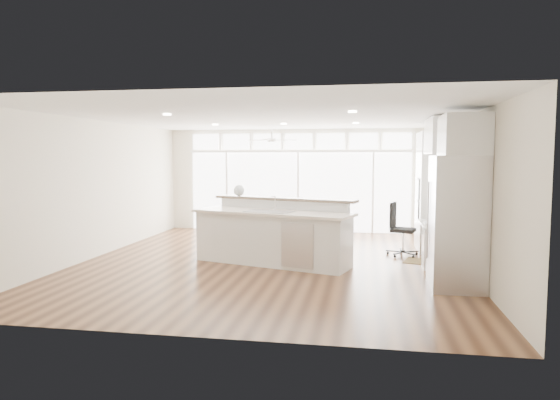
# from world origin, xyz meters

# --- Properties ---
(floor) EXTENTS (7.00, 8.00, 0.02)m
(floor) POSITION_xyz_m (0.00, 0.00, -0.01)
(floor) COLOR #402413
(floor) RESTS_ON ground
(ceiling) EXTENTS (7.00, 8.00, 0.02)m
(ceiling) POSITION_xyz_m (0.00, 0.00, 2.70)
(ceiling) COLOR white
(ceiling) RESTS_ON wall_back
(wall_back) EXTENTS (7.00, 0.04, 2.70)m
(wall_back) POSITION_xyz_m (0.00, 4.00, 1.35)
(wall_back) COLOR silver
(wall_back) RESTS_ON floor
(wall_front) EXTENTS (7.00, 0.04, 2.70)m
(wall_front) POSITION_xyz_m (0.00, -4.00, 1.35)
(wall_front) COLOR silver
(wall_front) RESTS_ON floor
(wall_left) EXTENTS (0.04, 8.00, 2.70)m
(wall_left) POSITION_xyz_m (-3.50, 0.00, 1.35)
(wall_left) COLOR silver
(wall_left) RESTS_ON floor
(wall_right) EXTENTS (0.04, 8.00, 2.70)m
(wall_right) POSITION_xyz_m (3.50, 0.00, 1.35)
(wall_right) COLOR silver
(wall_right) RESTS_ON floor
(glass_wall) EXTENTS (5.80, 0.06, 2.08)m
(glass_wall) POSITION_xyz_m (0.00, 3.94, 1.05)
(glass_wall) COLOR white
(glass_wall) RESTS_ON wall_back
(transom_row) EXTENTS (5.90, 0.06, 0.40)m
(transom_row) POSITION_xyz_m (0.00, 3.94, 2.38)
(transom_row) COLOR white
(transom_row) RESTS_ON wall_back
(desk_window) EXTENTS (0.04, 0.85, 0.85)m
(desk_window) POSITION_xyz_m (3.46, 0.30, 1.55)
(desk_window) COLOR white
(desk_window) RESTS_ON wall_right
(ceiling_fan) EXTENTS (1.16, 1.16, 0.32)m
(ceiling_fan) POSITION_xyz_m (-0.50, 2.80, 2.48)
(ceiling_fan) COLOR white
(ceiling_fan) RESTS_ON ceiling
(recessed_lights) EXTENTS (3.40, 3.00, 0.02)m
(recessed_lights) POSITION_xyz_m (0.00, 0.20, 2.68)
(recessed_lights) COLOR silver
(recessed_lights) RESTS_ON ceiling
(oven_cabinet) EXTENTS (0.64, 1.20, 2.50)m
(oven_cabinet) POSITION_xyz_m (3.17, 1.80, 1.25)
(oven_cabinet) COLOR white
(oven_cabinet) RESTS_ON floor
(desk_nook) EXTENTS (0.72, 1.30, 0.76)m
(desk_nook) POSITION_xyz_m (3.13, 0.30, 0.38)
(desk_nook) COLOR white
(desk_nook) RESTS_ON floor
(upper_cabinets) EXTENTS (0.64, 1.30, 0.64)m
(upper_cabinets) POSITION_xyz_m (3.17, 0.30, 2.35)
(upper_cabinets) COLOR white
(upper_cabinets) RESTS_ON wall_right
(refrigerator) EXTENTS (0.76, 0.90, 2.00)m
(refrigerator) POSITION_xyz_m (3.11, -1.35, 1.00)
(refrigerator) COLOR silver
(refrigerator) RESTS_ON floor
(fridge_cabinet) EXTENTS (0.64, 0.90, 0.60)m
(fridge_cabinet) POSITION_xyz_m (3.17, -1.35, 2.30)
(fridge_cabinet) COLOR white
(fridge_cabinet) RESTS_ON wall_right
(framed_photos) EXTENTS (0.06, 0.22, 0.80)m
(framed_photos) POSITION_xyz_m (3.46, 0.92, 1.40)
(framed_photos) COLOR black
(framed_photos) RESTS_ON wall_right
(kitchen_island) EXTENTS (3.22, 1.97, 1.20)m
(kitchen_island) POSITION_xyz_m (0.06, -0.14, 0.60)
(kitchen_island) COLOR white
(kitchen_island) RESTS_ON floor
(rug) EXTENTS (0.94, 0.78, 0.01)m
(rug) POSITION_xyz_m (2.92, 0.49, 0.01)
(rug) COLOR #3A2912
(rug) RESTS_ON floor
(office_chair) EXTENTS (0.67, 0.64, 1.05)m
(office_chair) POSITION_xyz_m (2.51, 1.06, 0.53)
(office_chair) COLOR black
(office_chair) RESTS_ON floor
(fishbowl) EXTENTS (0.27, 0.27, 0.23)m
(fishbowl) POSITION_xyz_m (-0.73, 0.52, 1.31)
(fishbowl) COLOR white
(fishbowl) RESTS_ON kitchen_island
(monitor) EXTENTS (0.15, 0.50, 0.41)m
(monitor) POSITION_xyz_m (3.05, 0.30, 0.97)
(monitor) COLOR black
(monitor) RESTS_ON desk_nook
(keyboard) EXTENTS (0.12, 0.32, 0.02)m
(keyboard) POSITION_xyz_m (2.88, 0.30, 0.77)
(keyboard) COLOR silver
(keyboard) RESTS_ON desk_nook
(potted_plant) EXTENTS (0.28, 0.30, 0.22)m
(potted_plant) POSITION_xyz_m (3.17, 1.80, 2.61)
(potted_plant) COLOR #2D4F21
(potted_plant) RESTS_ON oven_cabinet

